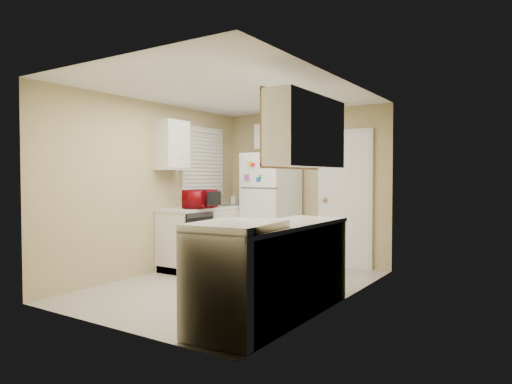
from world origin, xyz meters
The scene contains 19 objects.
floor centered at (0.00, 0.00, 0.00)m, with size 3.80×3.80×0.00m, color beige.
ceiling centered at (0.00, 0.00, 2.40)m, with size 3.80×3.80×0.00m, color white.
wall_left centered at (-1.40, 0.00, 1.20)m, with size 3.80×3.80×0.00m, color tan.
wall_right centered at (1.40, 0.00, 1.20)m, with size 3.80×3.80×0.00m, color tan.
wall_back centered at (0.00, 1.90, 1.20)m, with size 2.80×2.80×0.00m, color tan.
wall_front centered at (0.00, -1.90, 1.20)m, with size 2.80×2.80×0.00m, color tan.
left_counter centered at (-1.10, 0.90, 0.45)m, with size 0.60×1.80×0.90m, color silver.
dishwasher centered at (-0.81, 0.30, 0.49)m, with size 0.03×0.58×0.72m, color black.
sink centered at (-1.10, 1.05, 0.86)m, with size 0.54×0.74×0.16m, color gray.
microwave centered at (-0.93, 0.46, 1.05)m, with size 0.27×0.48×0.32m, color maroon.
soap_bottle centered at (-1.15, 1.60, 1.00)m, with size 0.08×0.08×0.18m, color silver.
window_blinds centered at (-1.36, 1.05, 1.60)m, with size 0.10×0.98×1.08m, color silver.
upper_cabinet_left centered at (-1.25, 0.22, 1.80)m, with size 0.30×0.45×0.70m, color silver.
refrigerator centered at (-0.39, 1.53, 0.86)m, with size 0.71×0.69×1.72m, color white.
cabinet_over_fridge centered at (-0.40, 1.75, 2.00)m, with size 0.70×0.30×0.40m, color silver.
interior_door centered at (0.70, 1.86, 1.02)m, with size 0.86×0.06×2.08m, color white.
right_counter centered at (1.10, -0.80, 0.45)m, with size 0.60×2.00×0.90m, color silver.
stove centered at (1.05, -1.42, 0.49)m, with size 0.65×0.80×0.98m, color white.
upper_cabinet_right centered at (1.25, -0.50, 1.80)m, with size 0.30×1.20×0.70m, color silver.
Camera 1 is at (3.30, -4.57, 1.35)m, focal length 32.00 mm.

